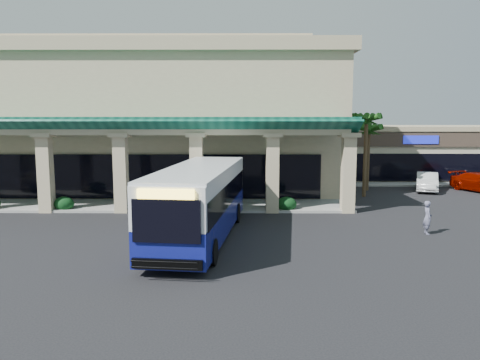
# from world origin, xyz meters

# --- Properties ---
(ground) EXTENTS (110.00, 110.00, 0.00)m
(ground) POSITION_xyz_m (0.00, 0.00, 0.00)
(ground) COLOR black
(main_building) EXTENTS (30.80, 14.80, 11.35)m
(main_building) POSITION_xyz_m (-8.00, 16.00, 5.67)
(main_building) COLOR tan
(main_building) RESTS_ON ground
(arcade) EXTENTS (30.00, 6.20, 5.70)m
(arcade) POSITION_xyz_m (-8.00, 6.80, 2.85)
(arcade) COLOR #0C4A3A
(arcade) RESTS_ON ground
(strip_mall) EXTENTS (22.50, 12.50, 4.90)m
(strip_mall) POSITION_xyz_m (18.00, 24.00, 2.45)
(strip_mall) COLOR beige
(strip_mall) RESTS_ON ground
(palm_0) EXTENTS (2.40, 2.40, 6.60)m
(palm_0) POSITION_xyz_m (8.50, 11.00, 3.30)
(palm_0) COLOR #174211
(palm_0) RESTS_ON ground
(palm_1) EXTENTS (2.40, 2.40, 5.80)m
(palm_1) POSITION_xyz_m (9.50, 14.00, 2.90)
(palm_1) COLOR #174211
(palm_1) RESTS_ON ground
(broadleaf_tree) EXTENTS (2.60, 2.60, 4.81)m
(broadleaf_tree) POSITION_xyz_m (7.50, 19.00, 2.41)
(broadleaf_tree) COLOR black
(broadleaf_tree) RESTS_ON ground
(transit_bus) EXTENTS (4.13, 12.33, 3.38)m
(transit_bus) POSITION_xyz_m (-2.24, -1.00, 1.69)
(transit_bus) COLOR navy
(transit_bus) RESTS_ON ground
(pedestrian) EXTENTS (0.42, 0.61, 1.63)m
(pedestrian) POSITION_xyz_m (8.69, -0.10, 0.82)
(pedestrian) COLOR slate
(pedestrian) RESTS_ON ground
(car_white) EXTENTS (2.93, 4.63, 1.44)m
(car_white) POSITION_xyz_m (14.07, 13.69, 0.72)
(car_white) COLOR silver
(car_white) RESTS_ON ground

